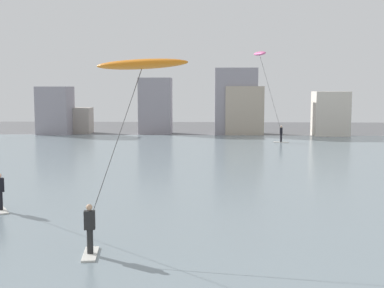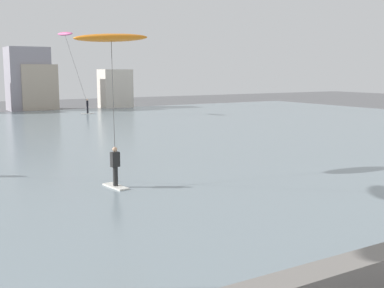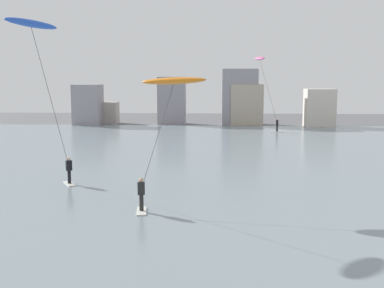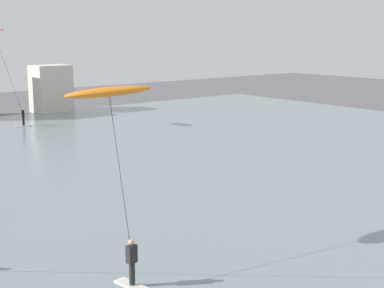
% 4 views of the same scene
% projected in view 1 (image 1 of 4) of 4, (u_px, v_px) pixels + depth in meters
% --- Properties ---
extents(water_bay, '(84.00, 52.00, 0.10)m').
position_uv_depth(water_bay, '(184.00, 176.00, 30.86)').
color(water_bay, gray).
rests_on(water_bay, ground).
extents(far_shore_buildings, '(34.85, 5.64, 7.61)m').
position_uv_depth(far_shore_buildings, '(197.00, 108.00, 58.18)').
color(far_shore_buildings, gray).
rests_on(far_shore_buildings, ground).
extents(kitesurfer_orange, '(3.58, 4.73, 6.42)m').
position_uv_depth(kitesurfer_orange, '(138.00, 76.00, 18.34)').
color(kitesurfer_orange, silver).
rests_on(kitesurfer_orange, water_bay).
extents(kitesurfer_pink, '(3.65, 2.90, 8.88)m').
position_uv_depth(kitesurfer_pink, '(262.00, 64.00, 48.27)').
color(kitesurfer_pink, silver).
rests_on(kitesurfer_pink, water_bay).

